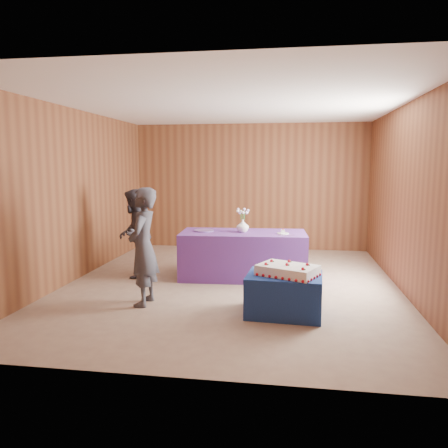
% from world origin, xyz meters
% --- Properties ---
extents(ground, '(6.00, 6.00, 0.00)m').
position_xyz_m(ground, '(0.00, 0.00, 0.00)').
color(ground, gray).
rests_on(ground, ground).
extents(room_shell, '(5.04, 6.04, 2.72)m').
position_xyz_m(room_shell, '(0.00, 0.00, 1.80)').
color(room_shell, brown).
rests_on(room_shell, ground).
extents(cake_table, '(0.94, 0.76, 0.50)m').
position_xyz_m(cake_table, '(0.83, -1.22, 0.25)').
color(cake_table, '#1B3A94').
rests_on(cake_table, ground).
extents(serving_table, '(2.05, 1.02, 0.75)m').
position_xyz_m(serving_table, '(0.14, 0.45, 0.38)').
color(serving_table, '#5C2F83').
rests_on(serving_table, ground).
extents(sheet_cake, '(0.84, 0.73, 0.16)m').
position_xyz_m(sheet_cake, '(0.86, -1.25, 0.56)').
color(sheet_cake, white).
rests_on(sheet_cake, cake_table).
extents(vase, '(0.24, 0.24, 0.21)m').
position_xyz_m(vase, '(0.13, 0.44, 0.85)').
color(vase, white).
rests_on(vase, serving_table).
extents(flower_spray, '(0.21, 0.21, 0.16)m').
position_xyz_m(flower_spray, '(0.13, 0.44, 1.09)').
color(flower_spray, '#296026').
rests_on(flower_spray, vase).
extents(platter, '(0.42, 0.42, 0.02)m').
position_xyz_m(platter, '(-0.51, 0.45, 0.76)').
color(platter, '#7451A3').
rests_on(platter, serving_table).
extents(plate, '(0.25, 0.25, 0.01)m').
position_xyz_m(plate, '(0.77, 0.37, 0.76)').
color(plate, white).
rests_on(plate, serving_table).
extents(cake_slice, '(0.06, 0.06, 0.07)m').
position_xyz_m(cake_slice, '(0.77, 0.37, 0.79)').
color(cake_slice, white).
rests_on(cake_slice, plate).
extents(knife, '(0.25, 0.10, 0.00)m').
position_xyz_m(knife, '(0.83, 0.23, 0.75)').
color(knife, '#AFAFB3').
rests_on(knife, serving_table).
extents(guest_left, '(0.38, 0.57, 1.54)m').
position_xyz_m(guest_left, '(-1.00, -1.12, 0.77)').
color(guest_left, '#3C3D47').
rests_on(guest_left, ground).
extents(guest_right, '(0.63, 0.77, 1.44)m').
position_xyz_m(guest_right, '(-1.63, 0.25, 0.72)').
color(guest_right, '#33323C').
rests_on(guest_right, ground).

